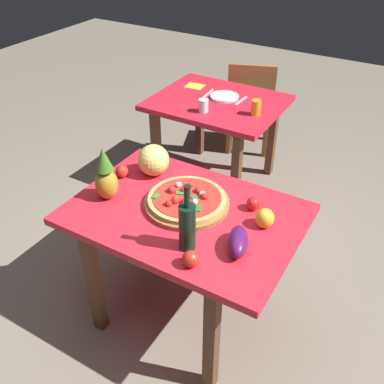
{
  "coord_description": "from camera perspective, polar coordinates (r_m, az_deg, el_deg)",
  "views": [
    {
      "loc": [
        0.91,
        -1.47,
        2.06
      ],
      "look_at": [
        -0.02,
        0.1,
        0.78
      ],
      "focal_mm": 41.01,
      "sensor_mm": 36.0,
      "label": 1
    }
  ],
  "objects": [
    {
      "name": "ground_plane",
      "position": [
        2.69,
        -0.78,
        -14.83
      ],
      "size": [
        10.0,
        10.0,
        0.0
      ],
      "primitive_type": "plane",
      "color": "gray"
    },
    {
      "name": "tomato_beside_pepper",
      "position": [
        2.45,
        -9.09,
        2.69
      ],
      "size": [
        0.07,
        0.07,
        0.07
      ],
      "primitive_type": "sphere",
      "color": "red",
      "rests_on": "display_table"
    },
    {
      "name": "tomato_at_corner",
      "position": [
        2.2,
        7.95,
        -1.49
      ],
      "size": [
        0.07,
        0.07,
        0.07
      ],
      "primitive_type": "sphere",
      "color": "red",
      "rests_on": "display_table"
    },
    {
      "name": "drinking_glass_water",
      "position": [
        3.17,
        1.5,
        11.16
      ],
      "size": [
        0.07,
        0.07,
        0.09
      ],
      "primitive_type": "cylinder",
      "color": "silver",
      "rests_on": "background_table"
    },
    {
      "name": "background_table",
      "position": [
        3.42,
        3.27,
        10.15
      ],
      "size": [
        0.96,
        0.79,
        0.73
      ],
      "color": "#563420",
      "rests_on": "ground_plane"
    },
    {
      "name": "display_table",
      "position": [
        2.25,
        -0.9,
        -4.47
      ],
      "size": [
        1.14,
        0.8,
        0.73
      ],
      "color": "#563420",
      "rests_on": "ground_plane"
    },
    {
      "name": "eggplant",
      "position": [
        1.95,
        5.99,
        -6.42
      ],
      "size": [
        0.16,
        0.22,
        0.09
      ],
      "primitive_type": "ellipsoid",
      "rotation": [
        0.0,
        0.0,
        1.97
      ],
      "color": "#501552",
      "rests_on": "display_table"
    },
    {
      "name": "knife_utensil",
      "position": [
        3.37,
        6.4,
        11.7
      ],
      "size": [
        0.02,
        0.18,
        0.01
      ],
      "primitive_type": "cube",
      "rotation": [
        0.0,
        0.0,
        -0.04
      ],
      "color": "silver",
      "rests_on": "background_table"
    },
    {
      "name": "fork_utensil",
      "position": [
        3.49,
        2.14,
        12.69
      ],
      "size": [
        0.03,
        0.18,
        0.01
      ],
      "primitive_type": "cube",
      "rotation": [
        0.0,
        0.0,
        0.07
      ],
      "color": "silver",
      "rests_on": "background_table"
    },
    {
      "name": "dinner_plate",
      "position": [
        3.42,
        4.24,
        12.27
      ],
      "size": [
        0.22,
        0.22,
        0.02
      ],
      "primitive_type": "cylinder",
      "color": "white",
      "rests_on": "background_table"
    },
    {
      "name": "napkin_folded",
      "position": [
        3.62,
        0.35,
        13.59
      ],
      "size": [
        0.15,
        0.13,
        0.01
      ],
      "primitive_type": "cube",
      "rotation": [
        0.0,
        0.0,
        0.1
      ],
      "color": "yellow",
      "rests_on": "background_table"
    },
    {
      "name": "drinking_glass_juice",
      "position": [
        3.15,
        8.34,
        10.81
      ],
      "size": [
        0.07,
        0.07,
        0.11
      ],
      "primitive_type": "cylinder",
      "color": "orange",
      "rests_on": "background_table"
    },
    {
      "name": "pizza",
      "position": [
        2.2,
        -0.69,
        -0.84
      ],
      "size": [
        0.4,
        0.4,
        0.06
      ],
      "color": "tan",
      "rests_on": "pizza_board"
    },
    {
      "name": "pineapple_left",
      "position": [
        2.25,
        -11.17,
        2.05
      ],
      "size": [
        0.12,
        0.12,
        0.29
      ],
      "color": "#B18929",
      "rests_on": "display_table"
    },
    {
      "name": "melon",
      "position": [
        2.43,
        -5.04,
        4.16
      ],
      "size": [
        0.18,
        0.18,
        0.18
      ],
      "primitive_type": "sphere",
      "color": "#E8DE71",
      "rests_on": "display_table"
    },
    {
      "name": "dining_chair",
      "position": [
        3.99,
        7.63,
        11.56
      ],
      "size": [
        0.52,
        0.52,
        0.85
      ],
      "rotation": [
        0.0,
        0.0,
        3.5
      ],
      "color": "olive",
      "rests_on": "ground_plane"
    },
    {
      "name": "tomato_near_board",
      "position": [
        1.87,
        -0.17,
        -8.7
      ],
      "size": [
        0.08,
        0.08,
        0.08
      ],
      "primitive_type": "sphere",
      "color": "red",
      "rests_on": "display_table"
    },
    {
      "name": "wine_bottle",
      "position": [
        1.9,
        -0.62,
        -4.4
      ],
      "size": [
        0.08,
        0.08,
        0.33
      ],
      "color": "black",
      "rests_on": "display_table"
    },
    {
      "name": "pizza_board",
      "position": [
        2.22,
        -0.65,
        -1.43
      ],
      "size": [
        0.43,
        0.43,
        0.02
      ],
      "primitive_type": "cylinder",
      "color": "olive",
      "rests_on": "display_table"
    },
    {
      "name": "bell_pepper",
      "position": [
        2.1,
        9.46,
        -3.39
      ],
      "size": [
        0.09,
        0.09,
        0.1
      ],
      "primitive_type": "ellipsoid",
      "color": "yellow",
      "rests_on": "display_table"
    }
  ]
}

